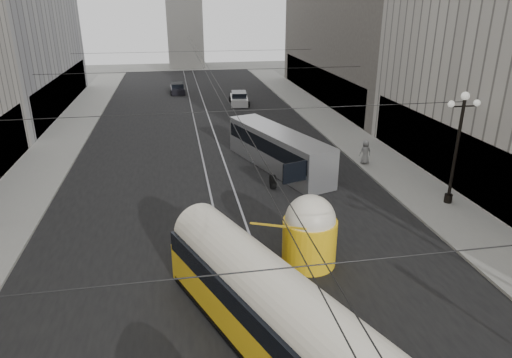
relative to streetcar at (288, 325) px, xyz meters
name	(u,v)px	position (x,y,z in m)	size (l,w,h in m)	color
road	(209,144)	(-0.50, 24.97, -1.62)	(20.00, 85.00, 0.02)	black
sidewalk_left	(64,138)	(-12.50, 28.47, -1.54)	(4.00, 72.00, 0.15)	gray
sidewalk_right	(334,125)	(11.50, 28.47, -1.54)	(4.00, 72.00, 0.15)	gray
rail_left	(199,144)	(-1.25, 24.97, -1.62)	(0.12, 85.00, 0.04)	gray
rail_right	(218,143)	(0.25, 24.97, -1.62)	(0.12, 85.00, 0.04)	gray
lamppost_right_mid	(458,142)	(12.10, 10.47, 2.13)	(1.86, 0.44, 6.37)	black
catenary	(208,73)	(-0.38, 23.96, 4.27)	(25.00, 72.00, 0.23)	black
streetcar	(288,325)	(0.00, 0.00, 0.00)	(7.23, 14.14, 3.31)	yellow
city_bus	(278,148)	(3.79, 18.18, -0.14)	(5.48, 10.99, 2.69)	#A3A5A9
sedan_white_far	(239,99)	(4.14, 39.53, -0.98)	(2.29, 4.64, 1.41)	white
sedan_dark_far	(177,89)	(-2.58, 47.48, -1.04)	(1.83, 4.13, 1.28)	black
pedestrian_sidewalk_right	(365,152)	(10.00, 17.63, -0.61)	(0.84, 0.51, 1.72)	gray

